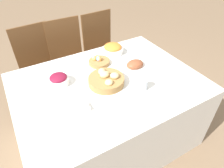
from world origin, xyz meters
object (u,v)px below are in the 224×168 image
Objects in this scene: knife at (146,106)px; drinking_cup at (143,84)px; chair_far_left at (40,66)px; carrot_bowl at (113,49)px; ham_platter at (135,65)px; butter_dish at (81,110)px; dinner_plate at (128,114)px; chair_far_right at (102,49)px; chair_far_center at (70,58)px; fork at (108,123)px; spoon at (149,105)px; bread_basket at (106,80)px; egg_basket at (99,61)px; beet_salad_bowl at (59,80)px.

knife is 2.09× the size of drinking_cup.
chair_far_left is 4.50× the size of carrot_bowl.
butter_dish is at bearing -157.90° from ham_platter.
drinking_cup is at bearing 33.10° from dinner_plate.
butter_dish is at bearing -127.64° from chair_far_right.
chair_far_center is 4.88× the size of fork.
drinking_cup reaches higher than spoon.
chair_far_left is 1.00× the size of chair_far_center.
spoon is (-0.16, -0.81, -0.05)m from carrot_bowl.
bread_basket reaches higher than spoon.
bread_basket is 0.37m from butter_dish.
carrot_bowl reaches higher than fork.
chair_far_center is at bearing 90.96° from bread_basket.
chair_far_left is at bearing 113.68° from knife.
carrot_bowl reaches higher than ham_platter.
dinner_plate is at bearing -80.48° from chair_far_left.
egg_basket is 1.03× the size of fork.
beet_salad_bowl reaches higher than dinner_plate.
chair_far_right reaches higher than fork.
chair_far_left is 4.88× the size of spoon.
chair_far_left is at bearing 143.39° from carrot_bowl.
drinking_cup is (-0.21, -1.15, 0.28)m from chair_far_right.
chair_far_left is (-0.83, -0.00, 0.00)m from chair_far_right.
chair_far_right is 0.46m from chair_far_center.
chair_far_left reaches higher than dinner_plate.
spoon is at bearing 0.00° from dinner_plate.
butter_dish is (-0.30, -1.13, 0.25)m from chair_far_center.
drinking_cup is at bearing 61.50° from knife.
ham_platter is at bearing -82.03° from carrot_bowl.
chair_far_left is at bearing 127.20° from egg_basket.
fork and knife have the same top height.
drinking_cup reaches higher than dinner_plate.
drinking_cup is at bearing -113.16° from ham_platter.
carrot_bowl is (0.22, 0.11, 0.02)m from egg_basket.
butter_dish is (-0.44, 0.20, 0.01)m from knife.
bread_basket reaches higher than butter_dish.
egg_basket is at bearing 139.18° from ham_platter.
drinking_cup reaches higher than butter_dish.
chair_far_center is at bearing 65.57° from beet_salad_bowl.
beet_salad_bowl and drinking_cup have the same top height.
chair_far_center reaches higher than carrot_bowl.
chair_far_left is at bearing 130.93° from ham_platter.
knife is at bearing -107.13° from chair_far_right.
drinking_cup is (0.23, -0.21, 0.01)m from bread_basket.
fork is 0.32m from knife.
chair_far_right and chair_far_center have the same top height.
egg_basket is 0.71m from spoon.
bread_basket is at bearing -29.27° from beet_salad_bowl.
knife is at bearing -87.08° from egg_basket.
bread_basket is 1.16× the size of ham_platter.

